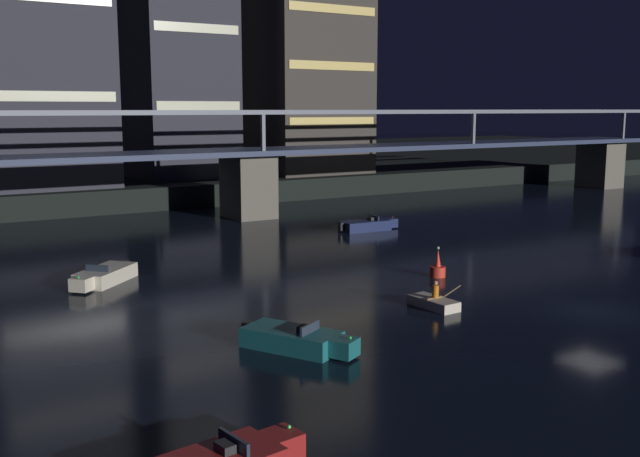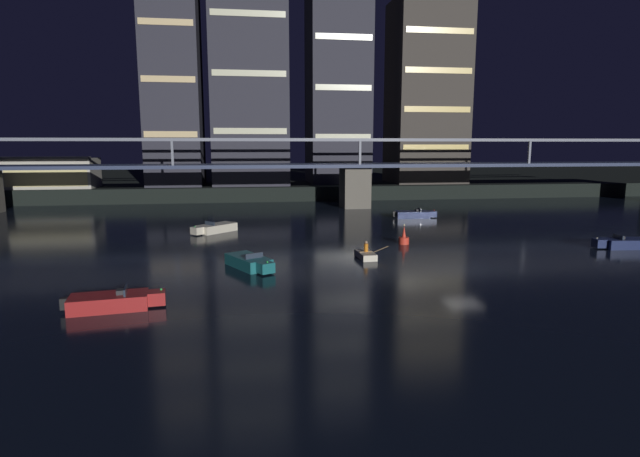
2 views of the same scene
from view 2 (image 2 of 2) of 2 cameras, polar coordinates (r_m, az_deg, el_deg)
ground_plane at (r=37.19m, az=15.72°, el=-4.40°), size 400.00×400.00×0.00m
far_riverbank at (r=118.42m, az=-1.04°, el=5.69°), size 240.00×80.00×2.20m
river_bridge at (r=70.93m, az=3.91°, el=6.05°), size 101.24×6.40×9.38m
tower_west_low at (r=85.75m, az=-16.13°, el=17.96°), size 8.33×10.20×39.89m
tower_west_tall at (r=86.81m, az=-7.97°, el=18.96°), size 11.83×13.59×42.44m
tower_central at (r=89.04m, az=1.96°, el=17.53°), size 9.70×11.02×38.53m
tower_east_tall at (r=90.07m, az=11.75°, el=14.59°), size 11.82×10.50×30.24m
waterfront_pavilion at (r=85.95m, az=-27.49°, el=5.50°), size 12.40×7.40×4.70m
speedboat_near_left at (r=29.42m, az=-21.95°, el=-7.52°), size 5.23×2.31×1.16m
speedboat_near_center at (r=51.79m, az=-11.58°, el=0.04°), size 4.46×4.31×1.16m
speedboat_near_right at (r=61.69m, az=10.39°, el=1.55°), size 5.21×1.97×1.16m
speedboat_mid_left at (r=36.50m, az=-7.78°, el=-3.72°), size 3.48×4.91×1.16m
speedboat_mid_center at (r=50.02m, az=30.74°, el=-1.42°), size 5.23×2.15×1.16m
channel_buoy at (r=45.34m, az=9.29°, el=-1.12°), size 0.90×0.90×1.76m
dinghy_with_paddler at (r=39.42m, az=5.09°, el=-2.90°), size 2.43×2.66×1.36m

